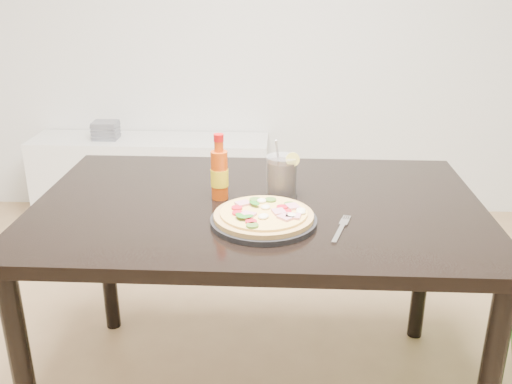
{
  "coord_description": "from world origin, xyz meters",
  "views": [
    {
      "loc": [
        -0.0,
        -1.14,
        1.43
      ],
      "look_at": [
        -0.08,
        0.39,
        0.83
      ],
      "focal_mm": 40.0,
      "sensor_mm": 36.0,
      "label": 1
    }
  ],
  "objects_px": {
    "cola_cup": "(282,177)",
    "fork": "(341,228)",
    "dining_table": "(258,226)",
    "plate": "(264,221)",
    "pizza": "(264,215)",
    "media_console": "(152,178)",
    "hot_sauce_bottle": "(219,173)"
  },
  "relations": [
    {
      "from": "dining_table",
      "to": "plate",
      "type": "height_order",
      "value": "plate"
    },
    {
      "from": "fork",
      "to": "dining_table",
      "type": "bearing_deg",
      "value": 159.06
    },
    {
      "from": "fork",
      "to": "pizza",
      "type": "bearing_deg",
      "value": -169.96
    },
    {
      "from": "hot_sauce_bottle",
      "to": "fork",
      "type": "xyz_separation_m",
      "value": [
        0.37,
        -0.21,
        -0.08
      ]
    },
    {
      "from": "fork",
      "to": "media_console",
      "type": "bearing_deg",
      "value": 135.47
    },
    {
      "from": "dining_table",
      "to": "plate",
      "type": "distance_m",
      "value": 0.19
    },
    {
      "from": "plate",
      "to": "fork",
      "type": "xyz_separation_m",
      "value": [
        0.22,
        -0.03,
        -0.01
      ]
    },
    {
      "from": "cola_cup",
      "to": "media_console",
      "type": "distance_m",
      "value": 1.79
    },
    {
      "from": "plate",
      "to": "dining_table",
      "type": "bearing_deg",
      "value": 98.46
    },
    {
      "from": "plate",
      "to": "media_console",
      "type": "relative_size",
      "value": 0.22
    },
    {
      "from": "dining_table",
      "to": "fork",
      "type": "xyz_separation_m",
      "value": [
        0.24,
        -0.19,
        0.09
      ]
    },
    {
      "from": "plate",
      "to": "hot_sauce_bottle",
      "type": "bearing_deg",
      "value": 128.04
    },
    {
      "from": "pizza",
      "to": "fork",
      "type": "distance_m",
      "value": 0.22
    },
    {
      "from": "plate",
      "to": "fork",
      "type": "height_order",
      "value": "plate"
    },
    {
      "from": "fork",
      "to": "media_console",
      "type": "distance_m",
      "value": 2.06
    },
    {
      "from": "plate",
      "to": "fork",
      "type": "relative_size",
      "value": 1.66
    },
    {
      "from": "hot_sauce_bottle",
      "to": "fork",
      "type": "distance_m",
      "value": 0.43
    },
    {
      "from": "hot_sauce_bottle",
      "to": "media_console",
      "type": "relative_size",
      "value": 0.15
    },
    {
      "from": "plate",
      "to": "fork",
      "type": "bearing_deg",
      "value": -6.57
    },
    {
      "from": "cola_cup",
      "to": "fork",
      "type": "bearing_deg",
      "value": -54.73
    },
    {
      "from": "pizza",
      "to": "media_console",
      "type": "height_order",
      "value": "pizza"
    },
    {
      "from": "dining_table",
      "to": "pizza",
      "type": "xyz_separation_m",
      "value": [
        0.03,
        -0.16,
        0.11
      ]
    },
    {
      "from": "pizza",
      "to": "cola_cup",
      "type": "bearing_deg",
      "value": 77.73
    },
    {
      "from": "hot_sauce_bottle",
      "to": "cola_cup",
      "type": "bearing_deg",
      "value": 8.39
    },
    {
      "from": "plate",
      "to": "pizza",
      "type": "bearing_deg",
      "value": -8.01
    },
    {
      "from": "hot_sauce_bottle",
      "to": "pizza",
      "type": "bearing_deg",
      "value": -51.61
    },
    {
      "from": "dining_table",
      "to": "media_console",
      "type": "distance_m",
      "value": 1.77
    },
    {
      "from": "cola_cup",
      "to": "media_console",
      "type": "bearing_deg",
      "value": 117.77
    },
    {
      "from": "pizza",
      "to": "fork",
      "type": "relative_size",
      "value": 1.55
    },
    {
      "from": "dining_table",
      "to": "fork",
      "type": "bearing_deg",
      "value": -37.53
    },
    {
      "from": "dining_table",
      "to": "media_console",
      "type": "relative_size",
      "value": 1.0
    },
    {
      "from": "plate",
      "to": "hot_sauce_bottle",
      "type": "distance_m",
      "value": 0.25
    }
  ]
}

